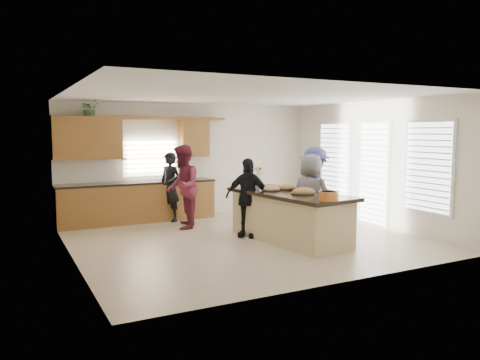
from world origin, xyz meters
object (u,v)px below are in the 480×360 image
woman_left_mid (183,187)px  woman_right_front (310,197)px  woman_left_front (247,198)px  salad_bowl (328,195)px  woman_left_back (170,187)px  woman_right_back (315,187)px  island (290,218)px

woman_left_mid → woman_right_front: size_ratio=1.09×
woman_left_mid → woman_left_front: (0.88, -1.35, -0.12)m
salad_bowl → woman_left_front: (-0.55, 1.89, -0.24)m
woman_left_back → woman_right_back: woman_right_back is taller
island → woman_right_front: size_ratio=1.68×
woman_left_back → woman_right_front: woman_right_front is taller
salad_bowl → woman_right_front: 1.27m
island → woman_left_back: bearing=108.6°
island → woman_left_mid: bearing=118.5°
island → woman_right_back: (1.27, 0.92, 0.43)m
woman_right_back → woman_right_front: 1.27m
woman_left_mid → woman_right_back: 2.94m
salad_bowl → island: bearing=88.8°
woman_left_mid → woman_right_front: (1.91, -2.07, -0.08)m
woman_left_mid → woman_right_back: (2.72, -1.10, -0.03)m
woman_right_back → woman_right_front: (-0.82, -0.97, -0.04)m
salad_bowl → woman_right_back: 2.50m
woman_right_back → woman_left_back: bearing=47.4°
island → salad_bowl: bearing=-98.5°
woman_right_front → island: bearing=56.3°
woman_left_front → woman_right_back: (1.84, 0.25, 0.09)m
woman_left_back → woman_right_back: bearing=23.2°
island → woman_left_mid: (-1.45, 2.02, 0.47)m
woman_left_front → island: bearing=-2.3°
salad_bowl → woman_left_front: woman_left_front is taller
woman_left_mid → woman_right_back: woman_left_mid is taller
island → woman_left_back: size_ratio=1.73×
woman_right_back → woman_left_mid: bearing=62.4°
woman_left_front → woman_left_back: bearing=157.9°
salad_bowl → woman_right_front: bearing=67.8°
woman_left_front → woman_right_back: woman_right_back is taller
woman_left_back → woman_left_mid: size_ratio=0.89×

